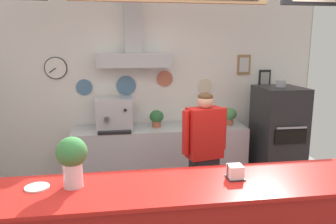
# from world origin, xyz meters

# --- Properties ---
(back_wall_assembly) EXTENTS (5.36, 2.60, 3.04)m
(back_wall_assembly) POSITION_xyz_m (-0.01, 2.46, 1.61)
(back_wall_assembly) COLOR #9E9E99
(back_wall_assembly) RESTS_ON ground_plane
(back_prep_counter) EXTENTS (2.52, 0.62, 0.92)m
(back_prep_counter) POSITION_xyz_m (0.18, 2.21, 0.45)
(back_prep_counter) COLOR #B7BABF
(back_prep_counter) RESTS_ON ground_plane
(pizza_oven) EXTENTS (0.61, 0.75, 1.62)m
(pizza_oven) POSITION_xyz_m (1.90, 1.93, 0.76)
(pizza_oven) COLOR #232326
(pizza_oven) RESTS_ON ground_plane
(shop_worker) EXTENTS (0.53, 0.30, 1.61)m
(shop_worker) POSITION_xyz_m (0.51, 0.92, 0.86)
(shop_worker) COLOR #232328
(shop_worker) RESTS_ON ground_plane
(espresso_machine) EXTENTS (0.50, 0.50, 0.46)m
(espresso_machine) POSITION_xyz_m (-0.47, 2.18, 1.15)
(espresso_machine) COLOR #B7BABF
(espresso_machine) RESTS_ON back_prep_counter
(potted_sage) EXTENTS (0.20, 0.20, 0.25)m
(potted_sage) POSITION_xyz_m (0.14, 2.23, 1.06)
(potted_sage) COLOR #9E563D
(potted_sage) RESTS_ON back_prep_counter
(potted_oregano) EXTENTS (0.20, 0.20, 0.24)m
(potted_oregano) POSITION_xyz_m (0.90, 2.22, 1.05)
(potted_oregano) COLOR #4C4C51
(potted_oregano) RESTS_ON back_prep_counter
(potted_rosemary) EXTENTS (0.20, 0.20, 0.26)m
(potted_rosemary) POSITION_xyz_m (1.24, 2.20, 1.07)
(potted_rosemary) COLOR #9E563D
(potted_rosemary) RESTS_ON back_prep_counter
(potted_thyme) EXTENTS (0.17, 0.17, 0.22)m
(potted_thyme) POSITION_xyz_m (0.59, 2.18, 1.05)
(potted_thyme) COLOR beige
(potted_thyme) RESTS_ON back_prep_counter
(basil_vase) EXTENTS (0.22, 0.22, 0.38)m
(basil_vase) POSITION_xyz_m (-0.76, -0.13, 1.29)
(basil_vase) COLOR silver
(basil_vase) RESTS_ON service_counter
(napkin_holder) EXTENTS (0.14, 0.13, 0.12)m
(napkin_holder) POSITION_xyz_m (0.46, -0.17, 1.13)
(napkin_holder) COLOR #262628
(napkin_holder) RESTS_ON service_counter
(condiment_plate) EXTENTS (0.18, 0.18, 0.01)m
(condiment_plate) POSITION_xyz_m (-1.02, -0.12, 1.09)
(condiment_plate) COLOR white
(condiment_plate) RESTS_ON service_counter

